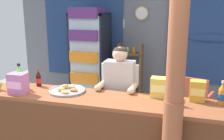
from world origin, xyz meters
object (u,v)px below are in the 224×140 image
soda_bottle_orange_soda (222,94)px  soda_bottle_cola (39,79)px  snack_box_wafer (18,84)px  pastry_tray (67,90)px  soda_bottle_grape_soda (174,97)px  snack_box_instant_noodle (159,87)px  soda_bottle_lime_soda (20,78)px  plastic_lawn_chair (196,98)px  drink_fridge (90,54)px  timber_post (174,106)px  shopkeeper (120,90)px  snack_box_choco_powder (197,91)px  stall_counter (105,135)px  bottle_shelf_rack (130,74)px

soda_bottle_orange_soda → soda_bottle_cola: bearing=179.1°
snack_box_wafer → pastry_tray: (0.52, 0.22, -0.10)m
soda_bottle_cola → soda_bottle_grape_soda: bearing=-6.2°
snack_box_wafer → snack_box_instant_noodle: (1.60, 0.36, -0.01)m
snack_box_wafer → soda_bottle_lime_soda: bearing=120.5°
soda_bottle_grape_soda → plastic_lawn_chair: bearing=80.3°
drink_fridge → snack_box_instant_noodle: drink_fridge is taller
timber_post → pastry_tray: bearing=160.4°
drink_fridge → snack_box_wafer: bearing=-90.5°
soda_bottle_cola → pastry_tray: soda_bottle_cola is taller
snack_box_instant_noodle → pastry_tray: snack_box_instant_noodle is taller
plastic_lawn_chair → soda_bottle_lime_soda: 2.86m
shopkeeper → soda_bottle_grape_soda: bearing=-33.4°
plastic_lawn_chair → soda_bottle_lime_soda: bearing=-142.0°
timber_post → snack_box_wafer: (-1.79, 0.23, -0.01)m
drink_fridge → soda_bottle_grape_soda: (1.76, -2.13, 0.00)m
snack_box_instant_noodle → pastry_tray: size_ratio=0.52×
plastic_lawn_chair → timber_post: bearing=-97.7°
soda_bottle_grape_soda → snack_box_wafer: (-1.78, -0.15, 0.04)m
pastry_tray → plastic_lawn_chair: bearing=47.4°
soda_bottle_cola → snack_box_wafer: size_ratio=0.93×
plastic_lawn_chair → snack_box_choco_powder: size_ratio=3.80×
soda_bottle_cola → snack_box_wafer: 0.34m
drink_fridge → plastic_lawn_chair: bearing=-9.7°
stall_counter → snack_box_choco_powder: size_ratio=13.34×
snack_box_wafer → snack_box_instant_noodle: snack_box_wafer is taller
bottle_shelf_rack → soda_bottle_orange_soda: (1.45, -2.21, 0.44)m
soda_bottle_orange_soda → soda_bottle_cola: 2.19m
pastry_tray → bottle_shelf_rack: bearing=82.9°
drink_fridge → soda_bottle_orange_soda: bearing=-41.5°
snack_box_instant_noodle → snack_box_choco_powder: snack_box_choco_powder is taller
soda_bottle_grape_soda → pastry_tray: size_ratio=0.47×
soda_bottle_grape_soda → snack_box_instant_noodle: (-0.18, 0.21, 0.03)m
bottle_shelf_rack → soda_bottle_orange_soda: 2.68m
snack_box_instant_noodle → stall_counter: bearing=-148.7°
bottle_shelf_rack → soda_bottle_cola: (-0.74, -2.18, 0.43)m
soda_bottle_orange_soda → soda_bottle_cola: size_ratio=1.12×
bottle_shelf_rack → snack_box_choco_powder: (1.21, -2.18, 0.45)m
soda_bottle_cola → pastry_tray: size_ratio=0.53×
snack_box_wafer → drink_fridge: bearing=89.5°
timber_post → soda_bottle_orange_soda: 0.70m
plastic_lawn_chair → pastry_tray: bearing=-132.6°
timber_post → pastry_tray: (-1.27, 0.45, -0.11)m
stall_counter → bottle_shelf_rack: (-0.26, 2.49, 0.06)m
timber_post → soda_bottle_cola: 1.81m
plastic_lawn_chair → soda_bottle_grape_soda: soda_bottle_grape_soda is taller
soda_bottle_cola → soda_bottle_lime_soda: bearing=-144.2°
timber_post → drink_fridge: 3.06m
drink_fridge → soda_bottle_cola: (0.04, -1.94, 0.01)m
bottle_shelf_rack → soda_bottle_orange_soda: bottle_shelf_rack is taller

